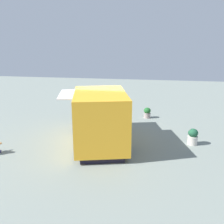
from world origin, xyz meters
name	(u,v)px	position (x,y,z in m)	size (l,w,h in m)	color
ground_plane	(105,133)	(0.00, 0.00, 0.00)	(40.00, 40.00, 0.00)	gray
food_truck	(100,118)	(-0.03, 1.19, 1.18)	(3.36, 5.23, 2.44)	#F9A925
planter_flowering_near	(147,113)	(-1.97, -3.20, 0.32)	(0.43, 0.43, 0.64)	gray
planter_flowering_far	(193,136)	(-4.19, 0.68, 0.37)	(0.46, 0.46, 0.73)	beige
plaza_bench	(86,109)	(1.90, -3.32, 0.37)	(1.07, 1.89, 0.47)	#573B18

